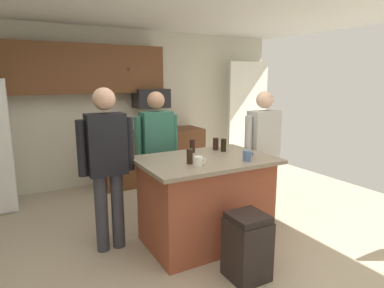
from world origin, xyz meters
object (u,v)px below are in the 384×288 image
(person_host_foreground, at_px, (157,147))
(tumbler_amber, at_px, (190,156))
(mug_ceramic_white, at_px, (199,162))
(kitchen_island, at_px, (205,200))
(glass_short_whisky, at_px, (224,145))
(microwave_over_range, at_px, (151,98))
(glass_pilsner, at_px, (216,144))
(person_guest_by_door, at_px, (107,159))
(person_elder_center, at_px, (263,146))
(glass_dark_ale, at_px, (192,146))
(trash_bin, at_px, (247,247))
(mug_blue_stoneware, at_px, (247,156))

(person_host_foreground, distance_m, tumbler_amber, 0.95)
(person_host_foreground, xyz_separation_m, tumbler_amber, (-0.04, -0.95, 0.09))
(tumbler_amber, distance_m, mug_ceramic_white, 0.14)
(kitchen_island, height_order, glass_short_whisky, glass_short_whisky)
(microwave_over_range, distance_m, glass_pilsner, 2.10)
(person_guest_by_door, bearing_deg, glass_pilsner, 17.54)
(person_elder_center, bearing_deg, glass_pilsner, -17.85)
(person_host_foreground, height_order, glass_dark_ale, person_host_foreground)
(kitchen_island, xyz_separation_m, trash_bin, (-0.02, -0.77, -0.18))
(person_host_foreground, xyz_separation_m, trash_bin, (0.19, -1.59, -0.63))
(microwave_over_range, relative_size, mug_blue_stoneware, 4.48)
(person_guest_by_door, xyz_separation_m, mug_blue_stoneware, (1.27, -0.64, 0.02))
(person_elder_center, relative_size, person_host_foreground, 1.00)
(person_elder_center, xyz_separation_m, trash_bin, (-1.03, -1.02, -0.63))
(microwave_over_range, xyz_separation_m, glass_short_whisky, (0.02, -2.17, -0.43))
(glass_pilsner, bearing_deg, kitchen_island, -137.04)
(mug_blue_stoneware, height_order, mug_ceramic_white, mug_blue_stoneware)
(person_guest_by_door, bearing_deg, person_elder_center, 16.88)
(microwave_over_range, distance_m, kitchen_island, 2.56)
(glass_short_whisky, distance_m, glass_dark_ale, 0.37)
(microwave_over_range, bearing_deg, mug_blue_stoneware, -90.40)
(mug_ceramic_white, bearing_deg, glass_short_whisky, 37.05)
(glass_dark_ale, height_order, glass_pilsner, glass_dark_ale)
(glass_dark_ale, bearing_deg, person_guest_by_door, 177.72)
(mug_blue_stoneware, bearing_deg, kitchen_island, 135.90)
(microwave_over_range, bearing_deg, trash_bin, -96.49)
(microwave_over_range, height_order, glass_dark_ale, microwave_over_range)
(person_guest_by_door, distance_m, trash_bin, 1.60)
(person_elder_center, relative_size, tumbler_amber, 10.74)
(glass_short_whisky, relative_size, glass_dark_ale, 0.96)
(person_elder_center, distance_m, glass_short_whisky, 0.66)
(glass_short_whisky, xyz_separation_m, tumbler_amber, (-0.61, -0.31, 0.00))
(mug_blue_stoneware, xyz_separation_m, glass_pilsner, (0.01, 0.60, 0.02))
(trash_bin, bearing_deg, glass_short_whisky, 68.40)
(tumbler_amber, relative_size, trash_bin, 0.25)
(person_host_foreground, distance_m, trash_bin, 1.72)
(glass_dark_ale, distance_m, trash_bin, 1.29)
(tumbler_amber, distance_m, glass_dark_ale, 0.50)
(kitchen_island, distance_m, person_host_foreground, 0.96)
(mug_ceramic_white, distance_m, trash_bin, 0.89)
(mug_blue_stoneware, relative_size, trash_bin, 0.20)
(person_guest_by_door, bearing_deg, kitchen_island, -0.00)
(glass_short_whisky, bearing_deg, mug_blue_stoneware, -94.67)
(tumbler_amber, bearing_deg, person_host_foreground, 87.35)
(mug_ceramic_white, height_order, trash_bin, mug_ceramic_white)
(glass_dark_ale, bearing_deg, person_elder_center, -3.09)
(person_elder_center, xyz_separation_m, mug_blue_stoneware, (-0.69, -0.55, 0.07))
(tumbler_amber, distance_m, mug_blue_stoneware, 0.60)
(glass_pilsner, bearing_deg, glass_short_whisky, -73.17)
(person_guest_by_door, height_order, glass_short_whisky, person_guest_by_door)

